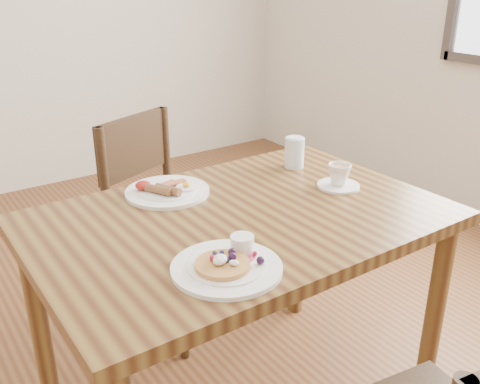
{
  "coord_description": "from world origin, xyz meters",
  "views": [
    {
      "loc": [
        -0.81,
        -1.17,
        1.42
      ],
      "look_at": [
        0.0,
        0.0,
        0.82
      ],
      "focal_mm": 40.0,
      "sensor_mm": 36.0,
      "label": 1
    }
  ],
  "objects_px": {
    "dining_table": "(240,243)",
    "water_glass": "(294,153)",
    "breakfast_plate": "(166,191)",
    "pancake_plate": "(228,264)",
    "teacup_saucer": "(339,177)",
    "chair_far": "(163,214)"
  },
  "relations": [
    {
      "from": "dining_table",
      "to": "breakfast_plate",
      "type": "distance_m",
      "value": 0.3
    },
    {
      "from": "pancake_plate",
      "to": "water_glass",
      "type": "xyz_separation_m",
      "value": [
        0.59,
        0.46,
        0.04
      ]
    },
    {
      "from": "breakfast_plate",
      "to": "teacup_saucer",
      "type": "relative_size",
      "value": 1.93
    },
    {
      "from": "pancake_plate",
      "to": "teacup_saucer",
      "type": "relative_size",
      "value": 1.93
    },
    {
      "from": "pancake_plate",
      "to": "water_glass",
      "type": "height_order",
      "value": "water_glass"
    },
    {
      "from": "dining_table",
      "to": "teacup_saucer",
      "type": "bearing_deg",
      "value": -1.83
    },
    {
      "from": "chair_far",
      "to": "breakfast_plate",
      "type": "distance_m",
      "value": 0.49
    },
    {
      "from": "chair_far",
      "to": "water_glass",
      "type": "relative_size",
      "value": 7.99
    },
    {
      "from": "dining_table",
      "to": "water_glass",
      "type": "distance_m",
      "value": 0.47
    },
    {
      "from": "breakfast_plate",
      "to": "teacup_saucer",
      "type": "bearing_deg",
      "value": -28.7
    },
    {
      "from": "dining_table",
      "to": "water_glass",
      "type": "xyz_separation_m",
      "value": [
        0.39,
        0.22,
        0.15
      ]
    },
    {
      "from": "chair_far",
      "to": "breakfast_plate",
      "type": "xyz_separation_m",
      "value": [
        -0.16,
        -0.37,
        0.27
      ]
    },
    {
      "from": "pancake_plate",
      "to": "breakfast_plate",
      "type": "xyz_separation_m",
      "value": [
        0.09,
        0.5,
        -0.0
      ]
    },
    {
      "from": "pancake_plate",
      "to": "breakfast_plate",
      "type": "height_order",
      "value": "pancake_plate"
    },
    {
      "from": "chair_far",
      "to": "pancake_plate",
      "type": "bearing_deg",
      "value": 51.57
    },
    {
      "from": "dining_table",
      "to": "teacup_saucer",
      "type": "xyz_separation_m",
      "value": [
        0.39,
        -0.01,
        0.13
      ]
    },
    {
      "from": "pancake_plate",
      "to": "water_glass",
      "type": "distance_m",
      "value": 0.75
    },
    {
      "from": "pancake_plate",
      "to": "dining_table",
      "type": "bearing_deg",
      "value": 49.79
    },
    {
      "from": "chair_far",
      "to": "breakfast_plate",
      "type": "relative_size",
      "value": 3.26
    },
    {
      "from": "dining_table",
      "to": "breakfast_plate",
      "type": "relative_size",
      "value": 4.44
    },
    {
      "from": "chair_far",
      "to": "water_glass",
      "type": "bearing_deg",
      "value": 107.12
    },
    {
      "from": "pancake_plate",
      "to": "breakfast_plate",
      "type": "distance_m",
      "value": 0.51
    }
  ]
}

